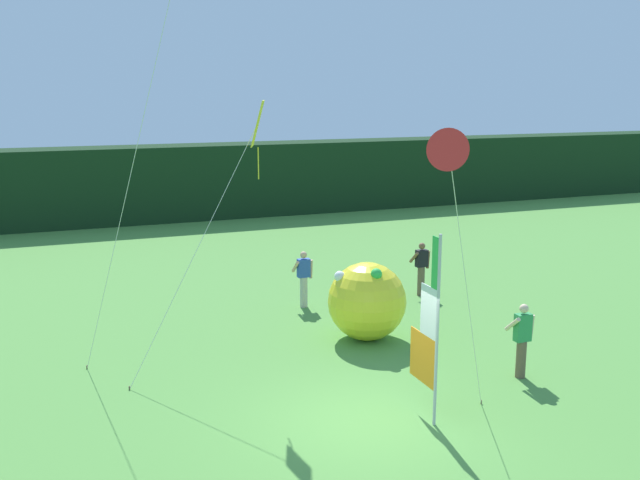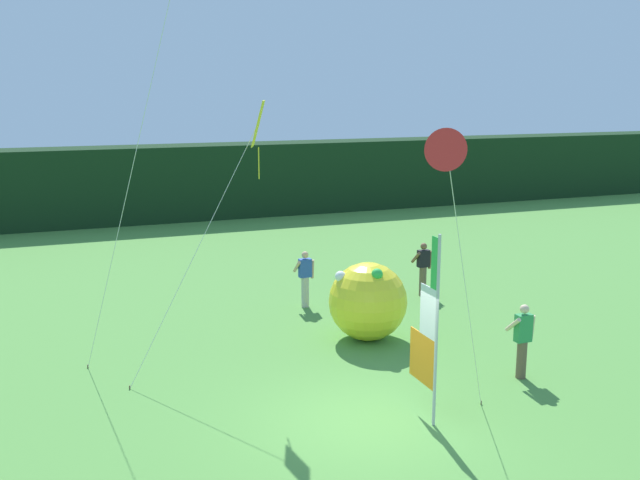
{
  "view_description": "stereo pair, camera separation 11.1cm",
  "coord_description": "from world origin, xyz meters",
  "px_view_note": "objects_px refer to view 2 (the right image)",
  "views": [
    {
      "loc": [
        -5.47,
        -11.8,
        6.31
      ],
      "look_at": [
        -0.16,
        2.0,
        3.18
      ],
      "focal_mm": 40.9,
      "sensor_mm": 36.0,
      "label": 1
    },
    {
      "loc": [
        -5.36,
        -11.84,
        6.31
      ],
      "look_at": [
        -0.16,
        2.0,
        3.18
      ],
      "focal_mm": 40.9,
      "sensor_mm": 36.0,
      "label": 2
    }
  ],
  "objects_px": {
    "person_far_left": "(423,268)",
    "inflatable_balloon": "(368,301)",
    "person_near_banner": "(523,339)",
    "kite_yellow_diamond_2": "(254,133)",
    "kite_red_delta_3": "(447,152)",
    "person_mid_field": "(305,277)",
    "banner_flag": "(429,331)"
  },
  "relations": [
    {
      "from": "person_near_banner",
      "to": "inflatable_balloon",
      "type": "distance_m",
      "value": 4.1
    },
    {
      "from": "kite_yellow_diamond_2",
      "to": "kite_red_delta_3",
      "type": "bearing_deg",
      "value": -79.34
    },
    {
      "from": "kite_red_delta_3",
      "to": "person_mid_field",
      "type": "bearing_deg",
      "value": 82.34
    },
    {
      "from": "person_near_banner",
      "to": "kite_yellow_diamond_2",
      "type": "bearing_deg",
      "value": 151.62
    },
    {
      "from": "person_mid_field",
      "to": "kite_red_delta_3",
      "type": "xyz_separation_m",
      "value": [
        -1.35,
        -10.04,
        4.49
      ]
    },
    {
      "from": "inflatable_balloon",
      "to": "kite_yellow_diamond_2",
      "type": "height_order",
      "value": "kite_yellow_diamond_2"
    },
    {
      "from": "person_near_banner",
      "to": "person_mid_field",
      "type": "height_order",
      "value": "person_near_banner"
    },
    {
      "from": "banner_flag",
      "to": "person_mid_field",
      "type": "bearing_deg",
      "value": 88.14
    },
    {
      "from": "banner_flag",
      "to": "kite_yellow_diamond_2",
      "type": "height_order",
      "value": "kite_yellow_diamond_2"
    },
    {
      "from": "person_mid_field",
      "to": "inflatable_balloon",
      "type": "bearing_deg",
      "value": -79.98
    },
    {
      "from": "person_mid_field",
      "to": "banner_flag",
      "type": "bearing_deg",
      "value": -91.86
    },
    {
      "from": "banner_flag",
      "to": "person_mid_field",
      "type": "xyz_separation_m",
      "value": [
        0.25,
        7.72,
        -0.89
      ]
    },
    {
      "from": "inflatable_balloon",
      "to": "banner_flag",
      "type": "bearing_deg",
      "value": -100.1
    },
    {
      "from": "person_near_banner",
      "to": "inflatable_balloon",
      "type": "xyz_separation_m",
      "value": [
        -2.13,
        3.5,
        0.1
      ]
    },
    {
      "from": "person_near_banner",
      "to": "person_mid_field",
      "type": "distance_m",
      "value": 7.19
    },
    {
      "from": "kite_red_delta_3",
      "to": "person_far_left",
      "type": "bearing_deg",
      "value": 62.61
    },
    {
      "from": "person_near_banner",
      "to": "person_far_left",
      "type": "distance_m",
      "value": 6.58
    },
    {
      "from": "person_near_banner",
      "to": "inflatable_balloon",
      "type": "bearing_deg",
      "value": 121.34
    },
    {
      "from": "person_far_left",
      "to": "inflatable_balloon",
      "type": "xyz_separation_m",
      "value": [
        -3.2,
        -3.0,
        0.12
      ]
    },
    {
      "from": "kite_yellow_diamond_2",
      "to": "inflatable_balloon",
      "type": "bearing_deg",
      "value": 12.54
    },
    {
      "from": "banner_flag",
      "to": "kite_yellow_diamond_2",
      "type": "bearing_deg",
      "value": 120.35
    },
    {
      "from": "banner_flag",
      "to": "person_near_banner",
      "type": "xyz_separation_m",
      "value": [
        2.94,
        1.06,
        -0.88
      ]
    },
    {
      "from": "person_near_banner",
      "to": "inflatable_balloon",
      "type": "height_order",
      "value": "inflatable_balloon"
    },
    {
      "from": "banner_flag",
      "to": "kite_red_delta_3",
      "type": "height_order",
      "value": "kite_red_delta_3"
    },
    {
      "from": "person_mid_field",
      "to": "kite_yellow_diamond_2",
      "type": "relative_size",
      "value": 0.28
    },
    {
      "from": "person_near_banner",
      "to": "person_mid_field",
      "type": "bearing_deg",
      "value": 111.98
    },
    {
      "from": "inflatable_balloon",
      "to": "kite_red_delta_3",
      "type": "distance_m",
      "value": 8.37
    },
    {
      "from": "person_far_left",
      "to": "inflatable_balloon",
      "type": "distance_m",
      "value": 4.39
    },
    {
      "from": "person_near_banner",
      "to": "kite_yellow_diamond_2",
      "type": "xyz_separation_m",
      "value": [
        -5.21,
        2.81,
        4.42
      ]
    },
    {
      "from": "banner_flag",
      "to": "kite_red_delta_3",
      "type": "distance_m",
      "value": 4.42
    },
    {
      "from": "person_far_left",
      "to": "kite_red_delta_3",
      "type": "bearing_deg",
      "value": -117.39
    },
    {
      "from": "person_far_left",
      "to": "kite_red_delta_3",
      "type": "height_order",
      "value": "kite_red_delta_3"
    }
  ]
}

